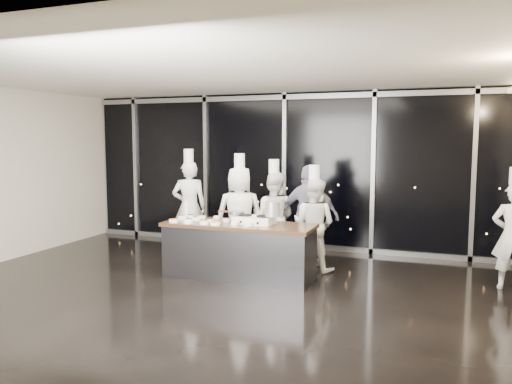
{
  "coord_description": "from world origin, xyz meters",
  "views": [
    {
      "loc": [
        3.02,
        -6.46,
        2.26
      ],
      "look_at": [
        0.18,
        1.2,
        1.38
      ],
      "focal_mm": 35.0,
      "sensor_mm": 36.0,
      "label": 1
    }
  ],
  "objects_px": {
    "chef_center": "(274,217)",
    "chef_far_left": "(189,206)",
    "stock_pot": "(273,209)",
    "chef_right": "(314,224)",
    "stove": "(254,220)",
    "guest": "(309,216)",
    "chef_left": "(240,214)",
    "demo_counter": "(239,250)",
    "frying_pan": "(236,213)"
  },
  "relations": [
    {
      "from": "chef_center",
      "to": "chef_far_left",
      "type": "bearing_deg",
      "value": -6.32
    },
    {
      "from": "stock_pot",
      "to": "chef_far_left",
      "type": "height_order",
      "value": "chef_far_left"
    },
    {
      "from": "chef_center",
      "to": "chef_right",
      "type": "distance_m",
      "value": 0.87
    },
    {
      "from": "stove",
      "to": "guest",
      "type": "bearing_deg",
      "value": 61.3
    },
    {
      "from": "chef_left",
      "to": "guest",
      "type": "bearing_deg",
      "value": 165.61
    },
    {
      "from": "stock_pot",
      "to": "chef_center",
      "type": "xyz_separation_m",
      "value": [
        -0.37,
        1.17,
        -0.32
      ]
    },
    {
      "from": "chef_right",
      "to": "chef_far_left",
      "type": "bearing_deg",
      "value": 2.67
    },
    {
      "from": "demo_counter",
      "to": "chef_far_left",
      "type": "height_order",
      "value": "chef_far_left"
    },
    {
      "from": "frying_pan",
      "to": "chef_far_left",
      "type": "bearing_deg",
      "value": 142.49
    },
    {
      "from": "frying_pan",
      "to": "guest",
      "type": "xyz_separation_m",
      "value": [
        0.96,
        1.05,
        -0.16
      ]
    },
    {
      "from": "demo_counter",
      "to": "stock_pot",
      "type": "height_order",
      "value": "stock_pot"
    },
    {
      "from": "guest",
      "to": "stock_pot",
      "type": "bearing_deg",
      "value": 75.9
    },
    {
      "from": "chef_left",
      "to": "guest",
      "type": "relative_size",
      "value": 1.11
    },
    {
      "from": "demo_counter",
      "to": "stove",
      "type": "xyz_separation_m",
      "value": [
        0.25,
        0.04,
        0.51
      ]
    },
    {
      "from": "stove",
      "to": "frying_pan",
      "type": "relative_size",
      "value": 1.44
    },
    {
      "from": "demo_counter",
      "to": "guest",
      "type": "xyz_separation_m",
      "value": [
        0.89,
        1.1,
        0.45
      ]
    },
    {
      "from": "chef_far_left",
      "to": "chef_center",
      "type": "height_order",
      "value": "chef_far_left"
    },
    {
      "from": "stove",
      "to": "chef_center",
      "type": "bearing_deg",
      "value": 94.66
    },
    {
      "from": "chef_center",
      "to": "chef_right",
      "type": "bearing_deg",
      "value": 158.02
    },
    {
      "from": "stove",
      "to": "chef_far_left",
      "type": "relative_size",
      "value": 0.31
    },
    {
      "from": "stove",
      "to": "chef_center",
      "type": "xyz_separation_m",
      "value": [
        -0.05,
        1.15,
        -0.12
      ]
    },
    {
      "from": "chef_left",
      "to": "stove",
      "type": "bearing_deg",
      "value": 102.72
    },
    {
      "from": "stove",
      "to": "chef_left",
      "type": "bearing_deg",
      "value": 126.82
    },
    {
      "from": "stock_pot",
      "to": "guest",
      "type": "bearing_deg",
      "value": 73.6
    },
    {
      "from": "frying_pan",
      "to": "guest",
      "type": "height_order",
      "value": "guest"
    },
    {
      "from": "demo_counter",
      "to": "chef_right",
      "type": "height_order",
      "value": "chef_right"
    },
    {
      "from": "chef_left",
      "to": "guest",
      "type": "height_order",
      "value": "chef_left"
    },
    {
      "from": "stock_pot",
      "to": "chef_center",
      "type": "height_order",
      "value": "chef_center"
    },
    {
      "from": "stove",
      "to": "chef_far_left",
      "type": "bearing_deg",
      "value": 147.66
    },
    {
      "from": "chef_right",
      "to": "stock_pot",
      "type": "bearing_deg",
      "value": 74.46
    },
    {
      "from": "demo_counter",
      "to": "chef_left",
      "type": "relative_size",
      "value": 1.23
    },
    {
      "from": "stove",
      "to": "guest",
      "type": "height_order",
      "value": "guest"
    },
    {
      "from": "frying_pan",
      "to": "chef_left",
      "type": "relative_size",
      "value": 0.22
    },
    {
      "from": "chef_far_left",
      "to": "frying_pan",
      "type": "bearing_deg",
      "value": 115.49
    },
    {
      "from": "chef_left",
      "to": "chef_right",
      "type": "bearing_deg",
      "value": 156.55
    },
    {
      "from": "guest",
      "to": "chef_right",
      "type": "distance_m",
      "value": 0.26
    },
    {
      "from": "frying_pan",
      "to": "stock_pot",
      "type": "distance_m",
      "value": 0.65
    },
    {
      "from": "demo_counter",
      "to": "frying_pan",
      "type": "bearing_deg",
      "value": 148.31
    },
    {
      "from": "demo_counter",
      "to": "stove",
      "type": "bearing_deg",
      "value": 8.5
    },
    {
      "from": "stove",
      "to": "chef_left",
      "type": "distance_m",
      "value": 1.09
    },
    {
      "from": "chef_center",
      "to": "guest",
      "type": "height_order",
      "value": "chef_center"
    },
    {
      "from": "stock_pot",
      "to": "chef_right",
      "type": "bearing_deg",
      "value": 62.75
    },
    {
      "from": "chef_far_left",
      "to": "guest",
      "type": "relative_size",
      "value": 1.14
    },
    {
      "from": "stove",
      "to": "stock_pot",
      "type": "relative_size",
      "value": 2.75
    },
    {
      "from": "chef_left",
      "to": "stock_pot",
      "type": "bearing_deg",
      "value": 113.71
    },
    {
      "from": "chef_left",
      "to": "chef_center",
      "type": "relative_size",
      "value": 1.06
    },
    {
      "from": "stove",
      "to": "demo_counter",
      "type": "bearing_deg",
      "value": -169.19
    },
    {
      "from": "frying_pan",
      "to": "chef_right",
      "type": "relative_size",
      "value": 0.25
    },
    {
      "from": "stock_pot",
      "to": "demo_counter",
      "type": "bearing_deg",
      "value": -178.44
    },
    {
      "from": "chef_center",
      "to": "guest",
      "type": "relative_size",
      "value": 1.05
    }
  ]
}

